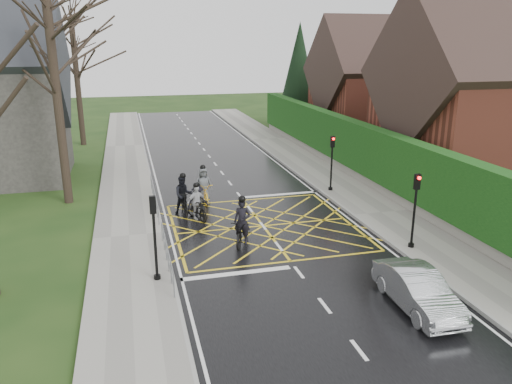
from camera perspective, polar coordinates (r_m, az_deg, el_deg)
name	(u,v)px	position (r m, az deg, el deg)	size (l,w,h in m)	color
ground	(263,226)	(23.06, 0.80, -3.90)	(120.00, 120.00, 0.00)	black
road	(263,226)	(23.05, 0.80, -3.89)	(9.00, 80.00, 0.01)	black
sidewalk_right	(381,214)	(25.21, 14.08, -2.41)	(3.00, 80.00, 0.15)	gray
sidewalk_left	(129,237)	(22.30, -14.29, -4.98)	(3.00, 80.00, 0.15)	gray
stone_wall	(359,175)	(30.99, 11.74, 1.87)	(0.50, 38.00, 0.70)	slate
hedge	(361,147)	(30.60, 11.94, 5.04)	(0.90, 38.00, 2.80)	#0E350E
house_near	(490,103)	(32.35, 25.18, 9.17)	(11.80, 9.80, 11.30)	brown
house_far	(375,88)	(44.03, 13.47, 11.43)	(9.80, 8.80, 10.30)	brown
conifer	(299,76)	(49.71, 4.93, 13.12)	(4.60, 4.60, 10.00)	black
tree_near	(51,47)	(26.98, -22.35, 15.10)	(9.24, 9.24, 11.44)	black
tree_mid	(49,34)	(35.04, -22.55, 16.39)	(10.08, 10.08, 12.48)	black
tree_far	(75,54)	(42.94, -20.03, 14.57)	(8.40, 8.40, 10.40)	black
railing_south	(167,250)	(18.82, -10.15, -6.54)	(0.05, 5.04, 1.03)	slate
railing_north	(154,193)	(25.88, -11.57, -0.08)	(0.05, 6.04, 1.03)	slate
traffic_light_ne	(332,164)	(28.00, 8.63, 3.21)	(0.24, 0.31, 3.21)	black
traffic_light_se	(414,212)	(20.85, 17.65, -2.16)	(0.24, 0.31, 3.21)	black
traffic_light_sw	(155,239)	(17.55, -11.49, -5.27)	(0.24, 0.31, 3.21)	black
cyclist_rear	(243,228)	(20.88, -1.54, -4.17)	(1.59, 2.27, 2.10)	black
cyclist_back	(184,198)	(24.69, -8.25, -0.74)	(0.94, 2.09, 2.07)	black
cyclist_mid	(198,205)	(24.11, -6.64, -1.47)	(1.14, 1.89, 1.75)	black
cyclist_front	(197,206)	(23.85, -6.79, -1.61)	(1.14, 1.86, 1.81)	black
cyclist_lead	(204,189)	(26.35, -6.01, 0.29)	(0.94, 2.12, 2.03)	gold
car	(418,290)	(16.86, 17.98, -10.60)	(1.33, 3.83, 1.26)	#B2B6BA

